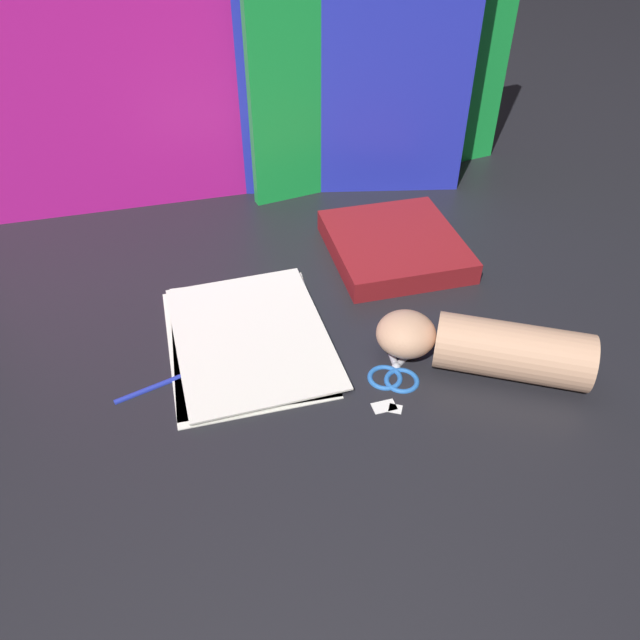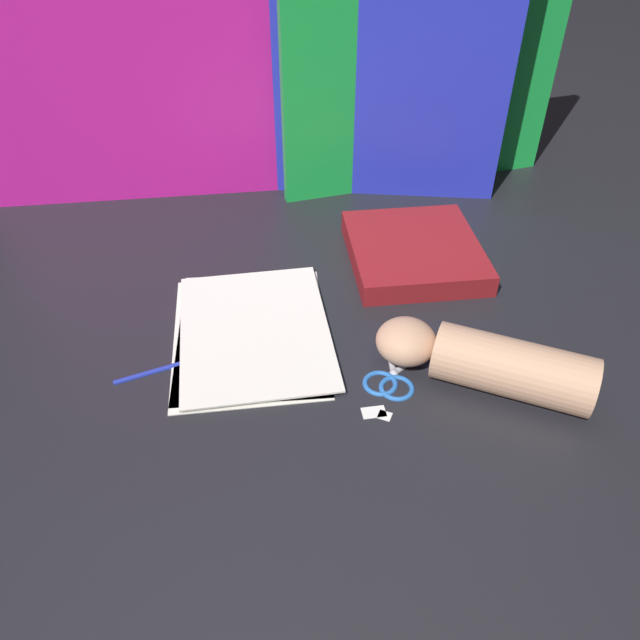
{
  "view_description": "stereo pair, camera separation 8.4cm",
  "coord_description": "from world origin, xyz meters",
  "px_view_note": "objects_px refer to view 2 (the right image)",
  "views": [
    {
      "loc": [
        -0.13,
        -0.64,
        0.6
      ],
      "look_at": [
        0.03,
        -0.02,
        0.06
      ],
      "focal_mm": 35.0,
      "sensor_mm": 36.0,
      "label": 1
    },
    {
      "loc": [
        -0.04,
        -0.66,
        0.6
      ],
      "look_at": [
        0.03,
        -0.02,
        0.06
      ],
      "focal_mm": 35.0,
      "sensor_mm": 36.0,
      "label": 2
    }
  ],
  "objects_px": {
    "scissors": "(393,374)",
    "book_closed": "(414,252)",
    "hand_forearm": "(486,361)",
    "paper_stack": "(252,331)"
  },
  "relations": [
    {
      "from": "scissors",
      "to": "book_closed",
      "type": "bearing_deg",
      "value": 71.52
    },
    {
      "from": "book_closed",
      "to": "scissors",
      "type": "distance_m",
      "value": 0.28
    },
    {
      "from": "book_closed",
      "to": "hand_forearm",
      "type": "xyz_separation_m",
      "value": [
        0.03,
        -0.29,
        0.02
      ]
    },
    {
      "from": "book_closed",
      "to": "paper_stack",
      "type": "bearing_deg",
      "value": -150.06
    },
    {
      "from": "hand_forearm",
      "to": "book_closed",
      "type": "bearing_deg",
      "value": 94.91
    },
    {
      "from": "book_closed",
      "to": "hand_forearm",
      "type": "height_order",
      "value": "hand_forearm"
    },
    {
      "from": "paper_stack",
      "to": "book_closed",
      "type": "relative_size",
      "value": 1.28
    },
    {
      "from": "book_closed",
      "to": "hand_forearm",
      "type": "distance_m",
      "value": 0.29
    },
    {
      "from": "paper_stack",
      "to": "scissors",
      "type": "distance_m",
      "value": 0.22
    },
    {
      "from": "book_closed",
      "to": "scissors",
      "type": "bearing_deg",
      "value": -108.48
    }
  ]
}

